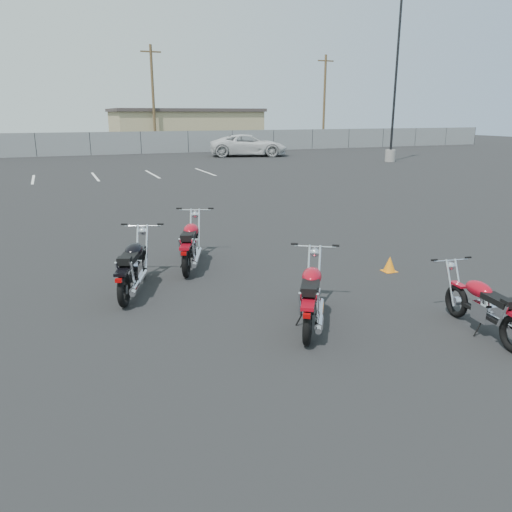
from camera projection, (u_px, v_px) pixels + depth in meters
name	position (u px, v px, depth m)	size (l,w,h in m)	color
ground	(258.00, 301.00, 8.73)	(120.00, 120.00, 0.00)	black
motorcycle_front_red	(191.00, 244.00, 10.62)	(1.26, 2.18, 1.09)	black
motorcycle_second_black	(133.00, 267.00, 9.08)	(1.22, 2.15, 1.07)	black
motorcycle_third_red	(311.00, 296.00, 7.67)	(1.47, 2.00, 1.04)	black
motorcycle_rear_red	(485.00, 307.00, 7.37)	(0.73, 1.88, 0.92)	black
training_cone_near	(390.00, 264.00, 10.37)	(0.27, 0.27, 0.32)	orange
light_pole_east	(393.00, 120.00, 33.79)	(0.80, 0.70, 10.60)	gray
chainlink_fence	(90.00, 144.00, 39.64)	(80.06, 0.06, 1.80)	slate
tan_building_east	(184.00, 127.00, 51.03)	(14.40, 9.40, 3.70)	tan
utility_pole_c	(153.00, 96.00, 44.35)	(1.80, 0.24, 9.00)	#4E3B24
utility_pole_d	(324.00, 99.00, 51.80)	(1.80, 0.24, 9.00)	#4E3B24
parking_line_stripes	(65.00, 178.00, 25.63)	(15.12, 4.00, 0.01)	silver
white_van	(249.00, 139.00, 38.70)	(6.92, 2.77, 2.63)	silver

